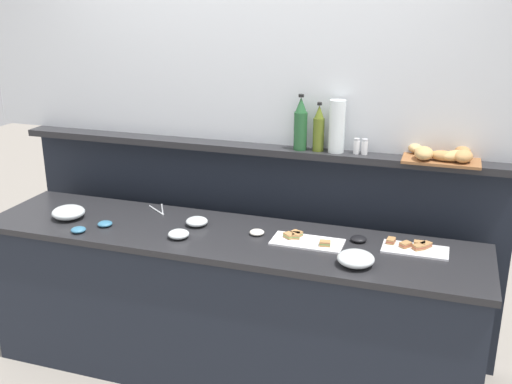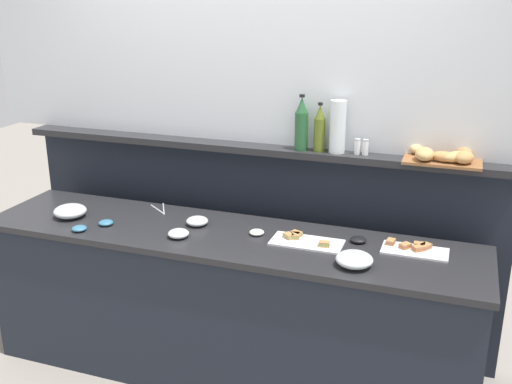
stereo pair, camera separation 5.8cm
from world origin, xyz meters
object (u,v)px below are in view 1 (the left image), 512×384
at_px(sandwich_platter_side, 306,241).
at_px(olive_oil_bottle, 319,129).
at_px(sandwich_platter_rear, 414,248).
at_px(pepper_shaker, 365,147).
at_px(glass_bowl_large, 356,259).
at_px(wine_bottle_green, 301,125).
at_px(condiment_bowl_red, 257,232).
at_px(salt_shaker, 357,146).
at_px(serving_tongs, 159,210).
at_px(glass_bowl_medium, 179,234).
at_px(glass_bowl_extra, 68,213).
at_px(bread_basket, 443,155).
at_px(glass_bowl_small, 197,222).
at_px(condiment_bowl_cream, 78,230).
at_px(condiment_bowl_dark, 105,224).
at_px(water_carafe, 337,126).
at_px(condiment_bowl_teal, 359,239).

distance_m(sandwich_platter_side, olive_oil_bottle, 0.64).
relative_size(sandwich_platter_rear, pepper_shaker, 3.82).
distance_m(sandwich_platter_rear, glass_bowl_large, 0.38).
bearing_deg(wine_bottle_green, condiment_bowl_red, -111.35).
relative_size(glass_bowl_large, salt_shaker, 2.08).
distance_m(serving_tongs, pepper_shaker, 1.27).
bearing_deg(glass_bowl_large, salt_shaker, 101.02).
bearing_deg(glass_bowl_medium, glass_bowl_extra, 175.18).
height_order(sandwich_platter_rear, glass_bowl_medium, glass_bowl_medium).
distance_m(glass_bowl_medium, bread_basket, 1.47).
distance_m(sandwich_platter_side, salt_shaker, 0.61).
height_order(sandwich_platter_rear, salt_shaker, salt_shaker).
bearing_deg(glass_bowl_small, condiment_bowl_cream, -153.05).
bearing_deg(bread_basket, salt_shaker, 178.64).
height_order(condiment_bowl_dark, olive_oil_bottle, olive_oil_bottle).
relative_size(olive_oil_bottle, bread_basket, 0.69).
relative_size(condiment_bowl_red, water_carafe, 0.28).
bearing_deg(glass_bowl_large, bread_basket, 58.73).
distance_m(condiment_bowl_red, salt_shaker, 0.73).
height_order(condiment_bowl_teal, water_carafe, water_carafe).
bearing_deg(serving_tongs, glass_bowl_large, -16.85).
height_order(sandwich_platter_rear, glass_bowl_small, glass_bowl_small).
distance_m(glass_bowl_large, glass_bowl_medium, 0.96).
xyz_separation_m(condiment_bowl_red, wine_bottle_green, (0.14, 0.36, 0.53)).
bearing_deg(sandwich_platter_side, condiment_bowl_red, 176.29).
distance_m(glass_bowl_large, glass_bowl_small, 0.96).
distance_m(serving_tongs, water_carafe, 1.17).
height_order(glass_bowl_large, pepper_shaker, pepper_shaker).
xyz_separation_m(condiment_bowl_cream, olive_oil_bottle, (1.19, 0.64, 0.51)).
bearing_deg(wine_bottle_green, glass_bowl_small, -146.06).
bearing_deg(sandwich_platter_rear, water_carafe, 147.75).
height_order(glass_bowl_small, wine_bottle_green, wine_bottle_green).
bearing_deg(glass_bowl_small, bread_basket, 14.80).
xyz_separation_m(glass_bowl_large, serving_tongs, (-1.25, 0.38, -0.03)).
bearing_deg(wine_bottle_green, serving_tongs, -166.67).
xyz_separation_m(glass_bowl_medium, wine_bottle_green, (0.52, 0.53, 0.52)).
bearing_deg(condiment_bowl_cream, bread_basket, 18.79).
relative_size(serving_tongs, wine_bottle_green, 0.53).
bearing_deg(glass_bowl_small, pepper_shaker, 21.96).
bearing_deg(pepper_shaker, sandwich_platter_side, -120.17).
bearing_deg(glass_bowl_medium, pepper_shaker, 31.50).
xyz_separation_m(glass_bowl_extra, serving_tongs, (0.44, 0.28, -0.03)).
bearing_deg(condiment_bowl_teal, condiment_bowl_red, -171.39).
distance_m(sandwich_platter_side, condiment_bowl_teal, 0.28).
relative_size(serving_tongs, pepper_shaker, 1.91).
xyz_separation_m(condiment_bowl_teal, salt_shaker, (-0.08, 0.29, 0.43)).
xyz_separation_m(sandwich_platter_side, condiment_bowl_red, (-0.28, 0.02, 0.00)).
bearing_deg(glass_bowl_medium, olive_oil_bottle, 40.61).
bearing_deg(glass_bowl_large, serving_tongs, 163.15).
bearing_deg(glass_bowl_small, glass_bowl_medium, -96.12).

